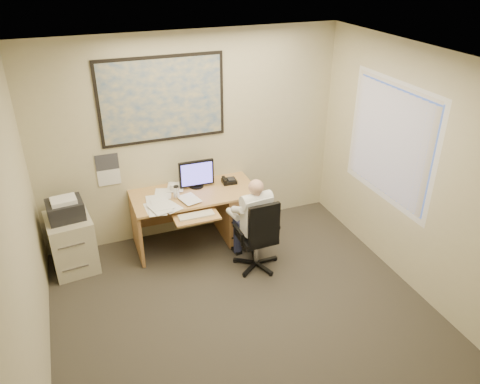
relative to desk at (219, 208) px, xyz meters
name	(u,v)px	position (x,y,z in m)	size (l,w,h in m)	color
room_shell	(259,223)	(-0.23, -1.90, 0.91)	(4.00, 4.50, 2.70)	#322E27
desk	(219,208)	(0.00, 0.00, 0.00)	(1.60, 0.97, 1.12)	tan
world_map	(162,100)	(-0.58, 0.33, 1.46)	(1.56, 0.03, 1.06)	#1E4C93
wall_calendar	(108,170)	(-1.33, 0.34, 0.64)	(0.28, 0.01, 0.42)	white
window_blinds	(390,142)	(1.74, -1.10, 1.11)	(0.06, 1.40, 1.30)	beige
filing_cabinet	(71,238)	(-1.89, -0.02, -0.03)	(0.57, 0.66, 0.97)	#C0B99B
office_chair	(257,248)	(0.21, -0.85, -0.16)	(0.60, 0.60, 0.98)	black
person	(256,224)	(0.22, -0.77, 0.15)	(0.48, 0.69, 1.18)	white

